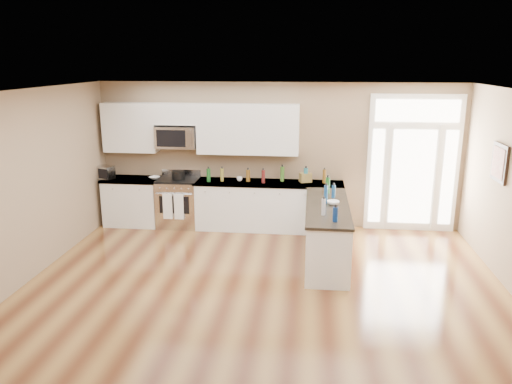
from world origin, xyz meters
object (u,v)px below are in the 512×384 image
(kitchen_range, at_px, (179,202))
(peninsula_cabinet, at_px, (326,235))
(stockpot, at_px, (178,175))
(toaster_oven, at_px, (106,172))

(kitchen_range, bearing_deg, peninsula_cabinet, -26.87)
(peninsula_cabinet, height_order, kitchen_range, kitchen_range)
(stockpot, bearing_deg, toaster_oven, -177.63)
(kitchen_range, height_order, toaster_oven, toaster_oven)
(stockpot, bearing_deg, kitchen_range, 124.33)
(peninsula_cabinet, bearing_deg, toaster_oven, 162.43)
(kitchen_range, bearing_deg, toaster_oven, -176.16)
(kitchen_range, distance_m, stockpot, 0.57)
(peninsula_cabinet, bearing_deg, stockpot, 153.51)
(peninsula_cabinet, height_order, toaster_oven, toaster_oven)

